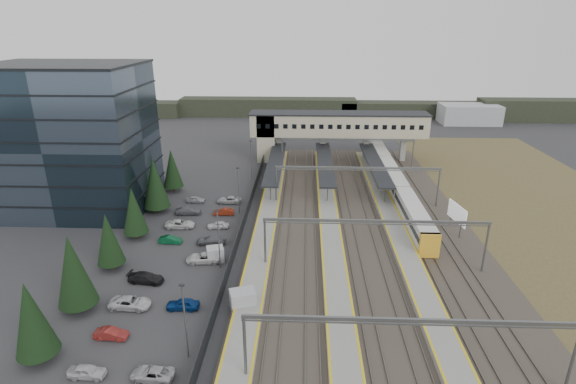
{
  "coord_description": "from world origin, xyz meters",
  "views": [
    {
      "loc": [
        3.02,
        -59.55,
        30.21
      ],
      "look_at": [
        0.25,
        9.8,
        4.0
      ],
      "focal_mm": 28.0,
      "sensor_mm": 36.0,
      "label": 1
    }
  ],
  "objects_px": {
    "relay_cabin_near": "(243,300)",
    "relay_cabin_far": "(215,254)",
    "billboard": "(457,214)",
    "footbridge": "(326,127)",
    "train": "(393,179)",
    "office_building": "(71,138)"
  },
  "relations": [
    {
      "from": "office_building",
      "to": "train",
      "type": "bearing_deg",
      "value": 11.43
    },
    {
      "from": "relay_cabin_near",
      "to": "relay_cabin_far",
      "type": "bearing_deg",
      "value": 115.8
    },
    {
      "from": "relay_cabin_far",
      "to": "train",
      "type": "xyz_separation_m",
      "value": [
        28.91,
        29.75,
        0.95
      ]
    },
    {
      "from": "relay_cabin_near",
      "to": "billboard",
      "type": "height_order",
      "value": "billboard"
    },
    {
      "from": "office_building",
      "to": "train",
      "type": "relative_size",
      "value": 0.43
    },
    {
      "from": "office_building",
      "to": "billboard",
      "type": "distance_m",
      "value": 63.35
    },
    {
      "from": "relay_cabin_far",
      "to": "billboard",
      "type": "distance_m",
      "value": 36.6
    },
    {
      "from": "office_building",
      "to": "relay_cabin_near",
      "type": "xyz_separation_m",
      "value": [
        32.27,
        -29.16,
        -11.03
      ]
    },
    {
      "from": "office_building",
      "to": "relay_cabin_near",
      "type": "height_order",
      "value": "office_building"
    },
    {
      "from": "office_building",
      "to": "relay_cabin_far",
      "type": "bearing_deg",
      "value": -34.23
    },
    {
      "from": "train",
      "to": "office_building",
      "type": "bearing_deg",
      "value": -168.57
    },
    {
      "from": "office_building",
      "to": "footbridge",
      "type": "distance_m",
      "value": 53.18
    },
    {
      "from": "office_building",
      "to": "footbridge",
      "type": "height_order",
      "value": "office_building"
    },
    {
      "from": "relay_cabin_near",
      "to": "relay_cabin_far",
      "type": "height_order",
      "value": "relay_cabin_near"
    },
    {
      "from": "relay_cabin_near",
      "to": "footbridge",
      "type": "height_order",
      "value": "footbridge"
    },
    {
      "from": "relay_cabin_far",
      "to": "footbridge",
      "type": "relative_size",
      "value": 0.07
    },
    {
      "from": "footbridge",
      "to": "train",
      "type": "height_order",
      "value": "footbridge"
    },
    {
      "from": "relay_cabin_near",
      "to": "billboard",
      "type": "bearing_deg",
      "value": 35.13
    },
    {
      "from": "office_building",
      "to": "relay_cabin_far",
      "type": "relative_size",
      "value": 9.22
    },
    {
      "from": "train",
      "to": "billboard",
      "type": "xyz_separation_m",
      "value": [
        6.15,
        -19.45,
        1.07
      ]
    },
    {
      "from": "relay_cabin_near",
      "to": "office_building",
      "type": "bearing_deg",
      "value": 137.9
    },
    {
      "from": "relay_cabin_far",
      "to": "office_building",
      "type": "bearing_deg",
      "value": 145.77
    }
  ]
}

